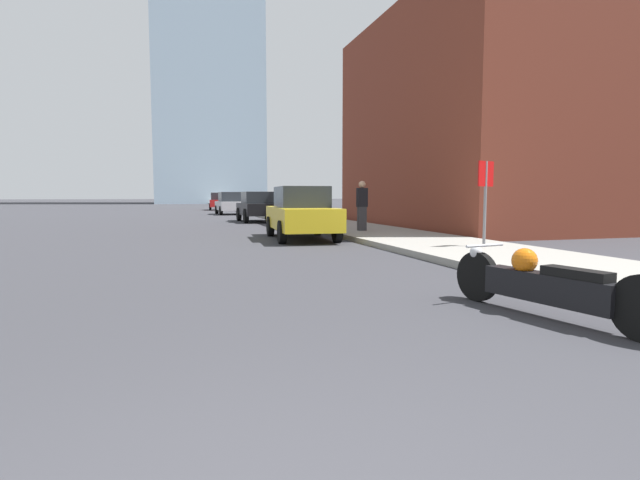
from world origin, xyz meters
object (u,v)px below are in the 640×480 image
Objects in this scene: parked_car_yellow at (301,213)px; stop_sign at (485,188)px; pedestrian at (362,205)px; motorcycle at (545,284)px; parked_car_black at (257,206)px; parked_car_silver at (231,203)px; parked_car_red at (219,201)px.

stop_sign is at bearing -51.09° from parked_car_yellow.
parked_car_yellow is 2.62× the size of pedestrian.
parked_car_black is (0.13, 21.31, 0.42)m from motorcycle.
parked_car_silver is at bearing 93.29° from parked_car_yellow.
stop_sign reaches higher than motorcycle.
pedestrian is at bearing 67.14° from motorcycle.
parked_car_yellow is 2.22× the size of stop_sign.
parked_car_red reaches higher than motorcycle.
motorcycle is 43.37m from parked_car_red.
parked_car_red is at bearing 94.16° from pedestrian.
stop_sign is (3.19, 5.82, 1.16)m from motorcycle.
parked_car_red is (-0.18, 22.05, 0.01)m from parked_car_black.
motorcycle is at bearing -85.51° from parked_car_yellow.
motorcycle is 31.92m from parked_car_silver.
parked_car_silver is 1.94× the size of stop_sign.
parked_car_red is at bearing 93.30° from parked_car_yellow.
motorcycle is at bearing -91.52° from parked_car_black.
parked_car_silver is at bearing 78.30° from motorcycle.
parked_car_red is at bearing 89.29° from parked_car_black.
parked_car_yellow is 2.68m from pedestrian.
motorcycle is at bearing -118.69° from stop_sign.
parked_car_silver is at bearing 97.15° from stop_sign.
parked_car_red reaches higher than parked_car_silver.
stop_sign is (3.23, -37.55, 0.73)m from parked_car_red.
parked_car_black is at bearing 91.90° from parked_car_yellow.
pedestrian is (-0.92, 5.82, -0.50)m from stop_sign.
parked_car_yellow is 10.76m from parked_car_black.
parked_car_silver is 1.01× the size of parked_car_red.
parked_car_yellow is at bearing -92.80° from parked_car_black.
pedestrian reaches higher than motorcycle.
motorcycle is 0.68× the size of parked_car_silver.
pedestrian is at bearing 99.00° from stop_sign.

